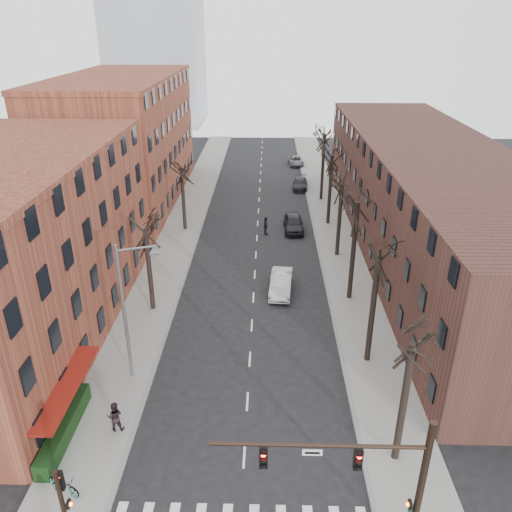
# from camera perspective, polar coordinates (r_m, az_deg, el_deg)

# --- Properties ---
(sidewalk_left) EXTENTS (4.00, 90.00, 0.15)m
(sidewalk_left) POSITION_cam_1_polar(r_m,az_deg,el_deg) (54.14, -8.34, 3.45)
(sidewalk_left) COLOR gray
(sidewalk_left) RESTS_ON ground
(sidewalk_right) EXTENTS (4.00, 90.00, 0.15)m
(sidewalk_right) POSITION_cam_1_polar(r_m,az_deg,el_deg) (53.83, 8.73, 3.29)
(sidewalk_right) COLOR gray
(sidewalk_right) RESTS_ON ground
(building_left_near) EXTENTS (12.00, 26.00, 12.00)m
(building_left_near) POSITION_cam_1_polar(r_m,az_deg,el_deg) (36.86, -26.29, 0.20)
(building_left_near) COLOR brown
(building_left_near) RESTS_ON ground
(building_left_far) EXTENTS (12.00, 28.00, 14.00)m
(building_left_far) POSITION_cam_1_polar(r_m,az_deg,el_deg) (62.32, -14.87, 12.46)
(building_left_far) COLOR brown
(building_left_far) RESTS_ON ground
(building_right) EXTENTS (12.00, 50.00, 10.00)m
(building_right) POSITION_cam_1_polar(r_m,az_deg,el_deg) (49.30, 19.09, 6.19)
(building_right) COLOR #452520
(building_right) RESTS_ON ground
(awning_left) EXTENTS (1.20, 7.00, 0.15)m
(awning_left) POSITION_cam_1_polar(r_m,az_deg,el_deg) (30.52, -20.00, -17.57)
(awning_left) COLOR maroon
(awning_left) RESTS_ON ground
(hedge) EXTENTS (0.80, 6.00, 1.00)m
(hedge) POSITION_cam_1_polar(r_m,az_deg,el_deg) (29.46, -21.06, -17.90)
(hedge) COLOR black
(hedge) RESTS_ON sidewalk_left
(tree_right_a) EXTENTS (5.20, 5.20, 10.00)m
(tree_right_a) POSITION_cam_1_polar(r_m,az_deg,el_deg) (28.05, 15.54, -21.43)
(tree_right_a) COLOR black
(tree_right_a) RESTS_ON ground
(tree_right_b) EXTENTS (5.20, 5.20, 10.80)m
(tree_right_b) POSITION_cam_1_polar(r_m,az_deg,el_deg) (33.87, 12.52, -11.62)
(tree_right_b) COLOR black
(tree_right_b) RESTS_ON ground
(tree_right_c) EXTENTS (5.20, 5.20, 11.60)m
(tree_right_c) POSITION_cam_1_polar(r_m,az_deg,el_deg) (40.44, 10.57, -4.82)
(tree_right_c) COLOR black
(tree_right_c) RESTS_ON ground
(tree_right_d) EXTENTS (5.20, 5.20, 10.00)m
(tree_right_d) POSITION_cam_1_polar(r_m,az_deg,el_deg) (47.45, 9.20, 0.03)
(tree_right_d) COLOR black
(tree_right_d) RESTS_ON ground
(tree_right_e) EXTENTS (5.20, 5.20, 10.80)m
(tree_right_e) POSITION_cam_1_polar(r_m,az_deg,el_deg) (54.73, 8.19, 3.62)
(tree_right_e) COLOR black
(tree_right_e) RESTS_ON ground
(tree_right_f) EXTENTS (5.20, 5.20, 11.60)m
(tree_right_f) POSITION_cam_1_polar(r_m,az_deg,el_deg) (62.19, 7.42, 6.35)
(tree_right_f) COLOR black
(tree_right_f) RESTS_ON ground
(tree_left_a) EXTENTS (5.20, 5.20, 9.50)m
(tree_left_a) POSITION_cam_1_polar(r_m,az_deg,el_deg) (39.16, -11.64, -6.00)
(tree_left_a) COLOR black
(tree_left_a) RESTS_ON ground
(tree_left_b) EXTENTS (5.20, 5.20, 9.50)m
(tree_left_b) POSITION_cam_1_polar(r_m,az_deg,el_deg) (53.19, -8.08, 2.97)
(tree_left_b) COLOR black
(tree_left_b) RESTS_ON ground
(signal_mast_arm) EXTENTS (8.14, 0.30, 7.20)m
(signal_mast_arm) POSITION_cam_1_polar(r_m,az_deg,el_deg) (21.13, 14.12, -23.41)
(signal_mast_arm) COLOR black
(signal_mast_arm) RESTS_ON ground
(signal_pole_left) EXTENTS (0.47, 0.44, 4.40)m
(signal_pole_left) POSITION_cam_1_polar(r_m,az_deg,el_deg) (23.50, -21.19, -24.80)
(signal_pole_left) COLOR black
(signal_pole_left) RESTS_ON ground
(streetlight) EXTENTS (2.45, 0.22, 9.03)m
(streetlight) POSITION_cam_1_polar(r_m,az_deg,el_deg) (29.86, -14.58, -5.76)
(streetlight) COLOR slate
(streetlight) RESTS_ON ground
(silver_sedan) EXTENTS (2.07, 4.92, 1.58)m
(silver_sedan) POSITION_cam_1_polar(r_m,az_deg,el_deg) (40.41, 2.88, -3.12)
(silver_sedan) COLOR #AFB2B7
(silver_sedan) RESTS_ON ground
(parked_car_near) EXTENTS (2.11, 4.96, 1.67)m
(parked_car_near) POSITION_cam_1_polar(r_m,az_deg,el_deg) (52.44, 4.32, 3.81)
(parked_car_near) COLOR black
(parked_car_near) RESTS_ON ground
(parked_car_mid) EXTENTS (2.23, 4.73, 1.33)m
(parked_car_mid) POSITION_cam_1_polar(r_m,az_deg,el_deg) (66.19, 5.07, 8.24)
(parked_car_mid) COLOR black
(parked_car_mid) RESTS_ON ground
(parked_car_far) EXTENTS (2.46, 4.69, 1.26)m
(parked_car_far) POSITION_cam_1_polar(r_m,az_deg,el_deg) (77.56, 4.58, 10.79)
(parked_car_far) COLOR slate
(parked_car_far) RESTS_ON ground
(pedestrian_b) EXTENTS (0.91, 0.73, 1.76)m
(pedestrian_b) POSITION_cam_1_polar(r_m,az_deg,el_deg) (28.75, -15.82, -17.23)
(pedestrian_b) COLOR black
(pedestrian_b) RESTS_ON sidewalk_left
(pedestrian_crossing) EXTENTS (0.70, 1.20, 1.92)m
(pedestrian_crossing) POSITION_cam_1_polar(r_m,az_deg,el_deg) (51.16, 1.12, 3.46)
(pedestrian_crossing) COLOR black
(pedestrian_crossing) RESTS_ON ground
(bicycle) EXTENTS (1.94, 1.35, 0.97)m
(bicycle) POSITION_cam_1_polar(r_m,az_deg,el_deg) (26.85, -21.13, -23.15)
(bicycle) COLOR gray
(bicycle) RESTS_ON sidewalk_left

